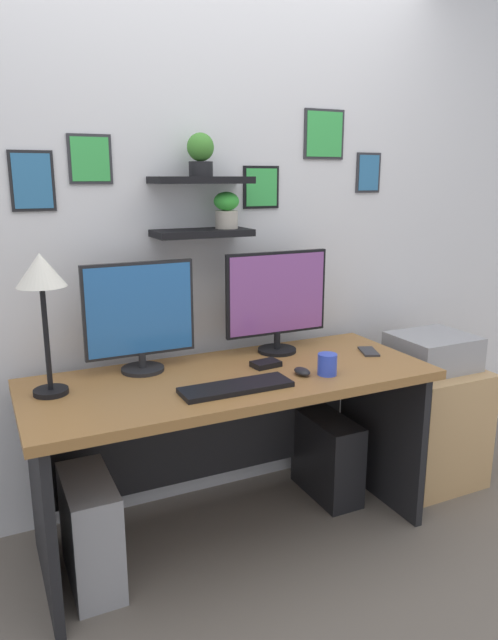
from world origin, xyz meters
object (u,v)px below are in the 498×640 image
cell_phone (369,351)px  printer (433,351)px  monitor_left (140,315)px  computer_tower_left (91,531)px  drawer_cabinet (427,422)px  monitor_right (277,299)px  keyboard (236,387)px  computer_tower_right (327,456)px  coffee_mug (327,364)px  desk_lamp (42,282)px  computer_mouse (302,371)px  desk (228,417)px  scissors_tray (266,364)px

cell_phone → printer: bearing=26.2°
monitor_left → printer: monitor_left is taller
computer_tower_left → drawer_cabinet: bearing=2.8°
monitor_right → keyboard: (-0.38, -0.38, -0.24)m
drawer_cabinet → computer_tower_right: size_ratio=1.49×
coffee_mug → computer_tower_left: 1.14m
printer → coffee_mug: bearing=-164.5°
drawer_cabinet → printer: (0.00, 0.00, 0.39)m
desk_lamp → drawer_cabinet: 2.04m
printer → computer_mouse: bearing=-168.7°
cell_phone → printer: (0.43, 0.03, -0.06)m
desk → monitor_right: 0.58m
desk_lamp → drawer_cabinet: desk_lamp is taller
desk_lamp → scissors_tray: size_ratio=4.46×
printer → scissors_tray: bearing=-179.3°
monitor_left → keyboard: size_ratio=1.06×
computer_mouse → cell_phone: computer_mouse is taller
monitor_right → desk_lamp: (-1.03, -0.12, 0.18)m
printer → monitor_left: bearing=173.4°
desk → computer_tower_right: size_ratio=4.17×
keyboard → coffee_mug: size_ratio=4.89×
keyboard → computer_tower_left: (-0.56, 0.13, -0.54)m
keyboard → computer_tower_left: keyboard is taller
keyboard → scissors_tray: size_ratio=3.67×
scissors_tray → drawer_cabinet: size_ratio=0.20×
drawer_cabinet → computer_tower_left: bearing=-177.2°
monitor_right → computer_tower_left: size_ratio=1.16×
drawer_cabinet → monitor_left: bearing=173.4°
desk → drawer_cabinet: bearing=-0.4°
monitor_right → printer: monitor_right is taller
monitor_left → scissors_tray: bearing=-19.9°
desk → printer: bearing=-0.4°
desk → printer: (1.13, -0.01, 0.15)m
monitor_right → computer_tower_right: bearing=-22.6°
monitor_right → printer: bearing=-11.8°
monitor_left → keyboard: (0.26, -0.38, -0.23)m
monitor_left → cell_phone: bearing=-11.2°
keyboard → cell_phone: (0.76, 0.18, -0.01)m
computer_tower_left → cell_phone: bearing=2.2°
coffee_mug → computer_tower_left: (-0.98, 0.13, -0.58)m
desk → monitor_left: monitor_left is taller
desk → desk_lamp: size_ratio=3.16×
drawer_cabinet → desk_lamp: bearing=178.5°
monitor_right → printer: size_ratio=1.33×
monitor_right → drawer_cabinet: monitor_right is taller
scissors_tray → drawer_cabinet: scissors_tray is taller
desk → drawer_cabinet: (1.13, -0.01, -0.24)m
coffee_mug → monitor_right: bearing=94.9°
cell_phone → coffee_mug: (-0.35, -0.18, 0.04)m
monitor_left → keyboard: bearing=-55.2°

